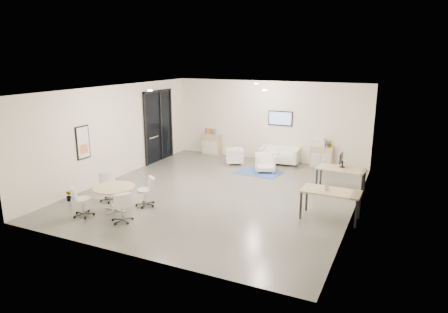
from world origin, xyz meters
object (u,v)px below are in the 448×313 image
Objects in this scene: desk_rear at (341,171)px; round_table at (114,190)px; loveseat at (280,156)px; desk_front at (331,194)px; armchair_right at (265,162)px; sideboard_left at (211,144)px; sideboard_right at (322,157)px; armchair_left at (235,155)px.

round_table is at bearing -136.81° from desk_rear.
desk_front is (2.87, -4.78, 0.39)m from loveseat.
sideboard_left is at bearing 130.98° from armchair_right.
desk_front is (0.11, -2.33, 0.01)m from desk_rear.
sideboard_left is 0.80× the size of round_table.
sideboard_right is 3.36m from armchair_left.
round_table is (-2.47, -5.36, 0.23)m from armchair_right.
armchair_right is at bearing 43.73° from armchair_left.
desk_rear is (1.13, -2.62, 0.28)m from sideboard_right.
desk_rear is at bearing 93.50° from desk_front.
armchair_right is (-0.13, -1.35, 0.06)m from loveseat.
armchair_right is 3.11m from desk_rear.
round_table is at bearing -35.30° from armchair_left.
desk_front is at bearing 22.63° from armchair_left.
desk_front is at bearing 19.43° from round_table.
loveseat is (3.10, -0.15, -0.14)m from sideboard_left.
sideboard_left is 3.10m from loveseat.
desk_front is at bearing -39.60° from sideboard_left.
armchair_left is 5.99m from desk_front.
sideboard_right is at bearing 2.54° from loveseat.
desk_rear reaches higher than round_table.
round_table is (-5.36, -4.26, -0.08)m from desk_rear.
desk_front reaches higher than round_table.
sideboard_right is at bearing 58.41° from round_table.
desk_front is at bearing -82.52° from desk_rear.
sideboard_left is 1.22× the size of armchair_right.
armchair_right is at bearing 131.89° from desk_front.
armchair_right is at bearing 65.23° from round_table.
armchair_right is at bearing 163.79° from desk_rear.
sideboard_left is 0.60× the size of desk_front.
desk_rear is 1.01× the size of desk_front.
desk_rear is 2.33m from desk_front.
round_table is at bearing -121.59° from sideboard_right.
armchair_left is at bearing 80.31° from round_table.
sideboard_left is at bearing 94.12° from round_table.
sideboard_right is at bearing 104.88° from desk_front.
desk_front is (4.46, -3.98, 0.35)m from armchair_left.
loveseat is 5.59m from desk_front.
sideboard_right is 0.54× the size of desk_rear.
armchair_left is (-3.22, -0.96, -0.06)m from sideboard_right.
round_table is at bearing -114.31° from loveseat.
armchair_left is at bearing -163.38° from sideboard_right.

